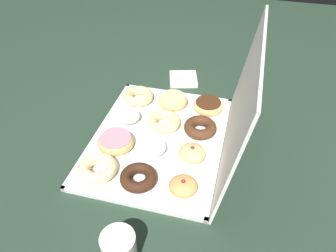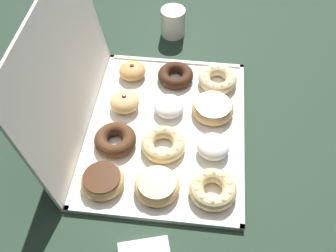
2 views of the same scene
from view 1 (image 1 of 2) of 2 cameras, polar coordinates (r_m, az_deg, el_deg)
ground_plane at (r=1.13m, az=-1.65°, el=-2.54°), size 3.00×3.00×0.00m
donut_box at (r=1.13m, az=-1.66°, el=-2.34°), size 0.57×0.43×0.01m
box_lid_open at (r=0.98m, az=12.47°, el=3.42°), size 0.57×0.07×0.39m
cruller_donut_0 at (r=1.29m, az=-5.20°, el=5.23°), size 0.12×0.12×0.04m
powdered_filled_donut_1 at (r=1.19m, az=-6.93°, el=1.84°), size 0.09×0.09×0.04m
pink_frosted_donut_2 at (r=1.10m, az=-9.03°, el=-2.63°), size 0.12×0.12×0.04m
cruller_donut_3 at (r=1.03m, az=-12.06°, el=-7.10°), size 0.12×0.12×0.04m
glazed_ring_donut_4 at (r=1.26m, az=1.00°, el=4.47°), size 0.11×0.11×0.04m
cruller_donut_5 at (r=1.16m, az=-0.74°, el=0.81°), size 0.12×0.12×0.04m
powdered_filled_donut_6 at (r=1.07m, az=-2.61°, el=-3.59°), size 0.09×0.09×0.04m
chocolate_cake_ring_donut_7 at (r=0.98m, az=-5.17°, el=-8.90°), size 0.11×0.11×0.03m
chocolate_frosted_donut_8 at (r=1.24m, az=6.97°, el=3.54°), size 0.11×0.11×0.04m
chocolate_cake_ring_donut_9 at (r=1.14m, az=5.61°, el=-0.25°), size 0.11×0.11×0.04m
jelly_filled_donut_10 at (r=1.04m, az=4.23°, el=-4.70°), size 0.09×0.09×0.05m
jelly_filled_donut_11 at (r=0.96m, az=2.64°, el=-10.35°), size 0.08×0.08×0.05m
coffee_mug at (r=0.83m, az=-8.57°, el=-20.54°), size 0.10×0.08×0.10m
napkin_stack at (r=1.43m, az=2.74°, el=8.13°), size 0.14×0.14×0.02m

